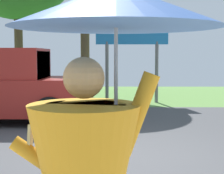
# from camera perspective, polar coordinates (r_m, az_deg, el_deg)

# --- Properties ---
(ground_plane) EXTENTS (40.00, 22.00, 0.20)m
(ground_plane) POSITION_cam_1_polar(r_m,az_deg,el_deg) (9.14, 0.74, -6.13)
(ground_plane) COLOR #424244
(monk_pedestrian) EXTENTS (1.13, 1.11, 2.13)m
(monk_pedestrian) POSITION_cam_1_polar(r_m,az_deg,el_deg) (2.00, -2.96, -11.37)
(monk_pedestrian) COLOR orange
(monk_pedestrian) RESTS_ON ground_plane
(roadside_billboard) EXTENTS (2.60, 0.12, 3.50)m
(roadside_billboard) POSITION_cam_1_polar(r_m,az_deg,el_deg) (13.34, 3.12, 8.55)
(roadside_billboard) COLOR slate
(roadside_billboard) RESTS_ON ground_plane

